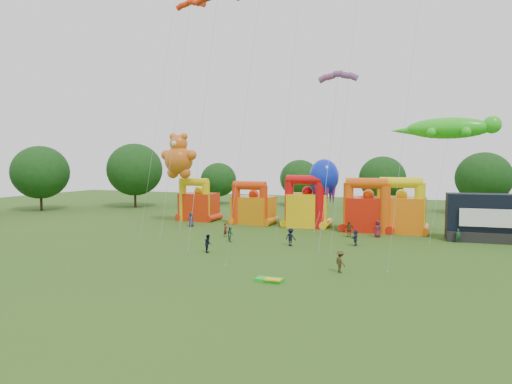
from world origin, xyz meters
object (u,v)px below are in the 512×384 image
(bouncy_castle_2, at_px, (307,207))
(teddy_bear_kite, at_px, (179,186))
(gecko_kite, at_px, (443,164))
(spectator_0, at_px, (191,220))
(octopus_kite, at_px, (324,182))
(spectator_4, at_px, (349,229))
(stage_trailer, at_px, (487,218))
(bouncy_castle_0, at_px, (198,204))

(bouncy_castle_2, height_order, teddy_bear_kite, teddy_bear_kite)
(gecko_kite, relative_size, spectator_0, 7.27)
(bouncy_castle_2, xyz_separation_m, octopus_kite, (2.30, -0.09, 3.43))
(bouncy_castle_2, xyz_separation_m, spectator_4, (6.80, -6.25, -1.69))
(spectator_0, height_order, spectator_4, spectator_0)
(stage_trailer, height_order, octopus_kite, octopus_kite)
(bouncy_castle_2, xyz_separation_m, stage_trailer, (21.29, -3.35, -0.09))
(teddy_bear_kite, distance_m, octopus_kite, 19.57)
(spectator_0, relative_size, spectator_4, 1.02)
(bouncy_castle_2, relative_size, octopus_kite, 0.76)
(bouncy_castle_0, relative_size, spectator_0, 3.29)
(stage_trailer, xyz_separation_m, teddy_bear_kite, (-37.99, -1.40, 2.84))
(bouncy_castle_0, relative_size, teddy_bear_kite, 0.49)
(bouncy_castle_2, relative_size, stage_trailer, 0.82)
(octopus_kite, distance_m, spectator_4, 9.19)
(stage_trailer, height_order, teddy_bear_kite, teddy_bear_kite)
(bouncy_castle_0, xyz_separation_m, gecko_kite, (33.35, -3.53, 6.09))
(gecko_kite, bearing_deg, bouncy_castle_2, 169.71)
(bouncy_castle_0, bearing_deg, teddy_bear_kite, -90.17)
(bouncy_castle_0, height_order, octopus_kite, octopus_kite)
(bouncy_castle_2, xyz_separation_m, teddy_bear_kite, (-16.70, -4.75, 2.75))
(bouncy_castle_0, height_order, spectator_4, bouncy_castle_0)
(stage_trailer, xyz_separation_m, spectator_0, (-35.68, -2.30, -1.58))
(bouncy_castle_2, distance_m, spectator_4, 9.39)
(stage_trailer, xyz_separation_m, gecko_kite, (-4.63, 0.33, 5.95))
(teddy_bear_kite, xyz_separation_m, spectator_0, (2.31, -0.90, -4.42))
(bouncy_castle_0, distance_m, octopus_kite, 19.34)
(teddy_bear_kite, bearing_deg, gecko_kite, 2.96)
(octopus_kite, xyz_separation_m, spectator_4, (4.50, -6.16, -5.12))
(teddy_bear_kite, relative_size, gecko_kite, 0.92)
(octopus_kite, relative_size, spectator_0, 4.76)
(bouncy_castle_0, bearing_deg, spectator_4, -16.05)
(octopus_kite, bearing_deg, bouncy_castle_2, 177.74)
(bouncy_castle_0, xyz_separation_m, teddy_bear_kite, (-0.02, -5.25, 2.98))
(spectator_0, xyz_separation_m, spectator_4, (21.19, -0.60, -0.02))
(bouncy_castle_0, distance_m, teddy_bear_kite, 6.04)
(bouncy_castle_0, distance_m, spectator_0, 6.73)
(gecko_kite, height_order, spectator_4, gecko_kite)
(spectator_0, bearing_deg, bouncy_castle_0, 98.75)
(bouncy_castle_0, xyz_separation_m, octopus_kite, (18.98, -0.59, 3.66))
(stage_trailer, bearing_deg, spectator_4, -168.70)
(stage_trailer, height_order, spectator_4, stage_trailer)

